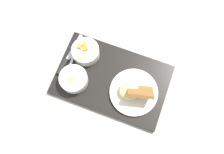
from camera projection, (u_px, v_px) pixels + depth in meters
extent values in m
plane|color=#ADA89E|center=(112.00, 80.00, 0.97)|extent=(4.00, 4.00, 0.00)
cube|color=black|center=(112.00, 80.00, 0.96)|extent=(0.46, 0.29, 0.02)
cylinder|color=silver|center=(86.00, 52.00, 0.96)|extent=(0.11, 0.11, 0.05)
torus|color=silver|center=(85.00, 50.00, 0.94)|extent=(0.11, 0.11, 0.01)
cylinder|color=#A8D184|center=(83.00, 47.00, 0.94)|extent=(0.04, 0.04, 0.01)
cylinder|color=#A8D184|center=(83.00, 53.00, 0.94)|extent=(0.05, 0.05, 0.01)
cylinder|color=#A8D184|center=(82.00, 51.00, 0.94)|extent=(0.06, 0.06, 0.01)
cylinder|color=#A8D184|center=(81.00, 47.00, 0.95)|extent=(0.04, 0.04, 0.01)
cylinder|color=#A8D184|center=(81.00, 55.00, 0.93)|extent=(0.06, 0.06, 0.01)
cube|color=orange|center=(85.00, 48.00, 0.94)|extent=(0.03, 0.03, 0.01)
cube|color=orange|center=(85.00, 44.00, 0.94)|extent=(0.02, 0.02, 0.01)
cube|color=orange|center=(80.00, 47.00, 0.94)|extent=(0.02, 0.02, 0.02)
cylinder|color=silver|center=(74.00, 79.00, 0.93)|extent=(0.11, 0.11, 0.05)
torus|color=silver|center=(73.00, 78.00, 0.91)|extent=(0.11, 0.11, 0.01)
cylinder|color=olive|center=(74.00, 79.00, 0.93)|extent=(0.09, 0.09, 0.04)
cube|color=tan|center=(71.00, 80.00, 0.91)|extent=(0.02, 0.02, 0.01)
cylinder|color=silver|center=(134.00, 92.00, 0.93)|extent=(0.19, 0.19, 0.01)
ellipsoid|color=#E5CC7F|center=(129.00, 91.00, 0.91)|extent=(0.10, 0.10, 0.03)
cube|color=#93602D|center=(140.00, 91.00, 0.90)|extent=(0.11, 0.09, 0.09)
cube|color=silver|center=(74.00, 47.00, 0.99)|extent=(0.02, 0.12, 0.00)
cube|color=black|center=(63.00, 67.00, 0.96)|extent=(0.02, 0.07, 0.02)
ellipsoid|color=silver|center=(74.00, 54.00, 0.98)|extent=(0.04, 0.06, 0.01)
cube|color=silver|center=(69.00, 71.00, 0.96)|extent=(0.02, 0.10, 0.01)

